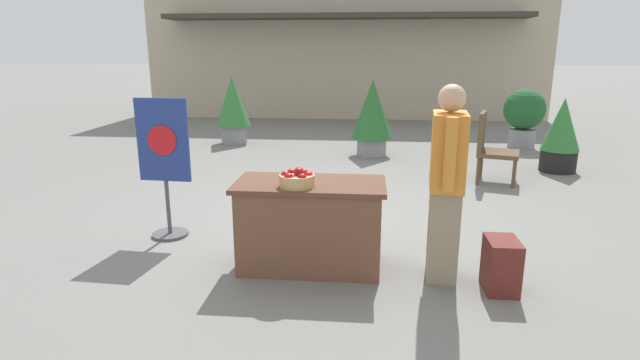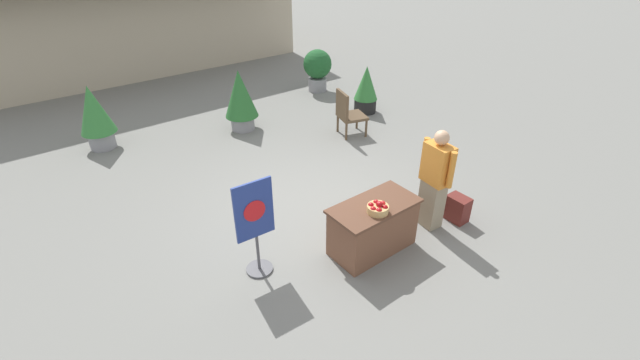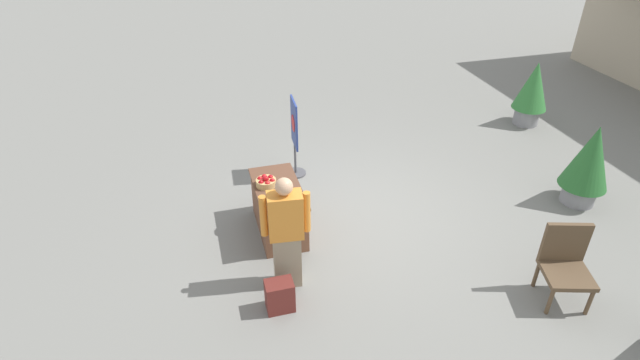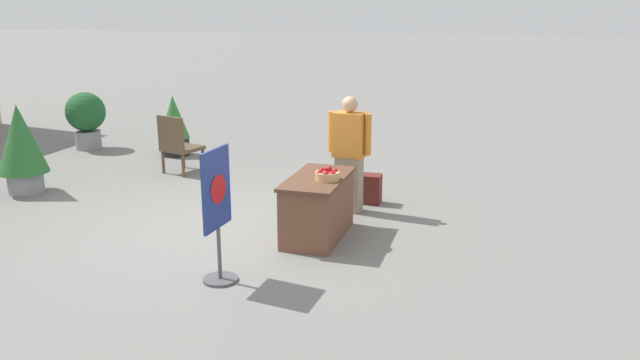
# 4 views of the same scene
# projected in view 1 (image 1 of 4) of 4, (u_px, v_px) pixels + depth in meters

# --- Properties ---
(ground_plane) EXTENTS (120.00, 120.00, 0.00)m
(ground_plane) POSITION_uv_depth(u_px,v_px,m) (313.00, 218.00, 5.63)
(ground_plane) COLOR slate
(storefront_building) EXTENTS (10.74, 5.16, 4.27)m
(storefront_building) POSITION_uv_depth(u_px,v_px,m) (348.00, 39.00, 15.07)
(storefront_building) COLOR #B7A88E
(storefront_building) RESTS_ON ground_plane
(display_table) EXTENTS (1.27, 0.65, 0.76)m
(display_table) POSITION_uv_depth(u_px,v_px,m) (310.00, 225.00, 4.28)
(display_table) COLOR brown
(display_table) RESTS_ON ground_plane
(apple_basket) EXTENTS (0.29, 0.29, 0.16)m
(apple_basket) POSITION_uv_depth(u_px,v_px,m) (297.00, 179.00, 4.04)
(apple_basket) COLOR tan
(apple_basket) RESTS_ON display_table
(person_visitor) EXTENTS (0.30, 0.61, 1.59)m
(person_visitor) POSITION_uv_depth(u_px,v_px,m) (446.00, 184.00, 3.96)
(person_visitor) COLOR gray
(person_visitor) RESTS_ON ground_plane
(backpack) EXTENTS (0.24, 0.34, 0.42)m
(backpack) POSITION_uv_depth(u_px,v_px,m) (501.00, 265.00, 3.89)
(backpack) COLOR maroon
(backpack) RESTS_ON ground_plane
(poster_board) EXTENTS (0.53, 0.36, 1.39)m
(poster_board) POSITION_uv_depth(u_px,v_px,m) (165.00, 164.00, 4.90)
(poster_board) COLOR #4C4C51
(poster_board) RESTS_ON ground_plane
(patio_chair) EXTENTS (0.69, 0.69, 0.99)m
(patio_chair) POSITION_uv_depth(u_px,v_px,m) (491.00, 145.00, 7.04)
(patio_chair) COLOR brown
(patio_chair) RESTS_ON ground_plane
(potted_plant_far_left) EXTENTS (0.73, 0.73, 1.35)m
(potted_plant_far_left) POSITION_uv_depth(u_px,v_px,m) (372.00, 114.00, 8.75)
(potted_plant_far_left) COLOR gray
(potted_plant_far_left) RESTS_ON ground_plane
(potted_plant_near_left) EXTENTS (0.77, 0.77, 1.12)m
(potted_plant_near_left) POSITION_uv_depth(u_px,v_px,m) (524.00, 114.00, 9.47)
(potted_plant_near_left) COLOR gray
(potted_plant_near_left) RESTS_ON ground_plane
(potted_plant_far_right) EXTENTS (0.57, 0.57, 1.14)m
(potted_plant_far_right) POSITION_uv_depth(u_px,v_px,m) (561.00, 134.00, 7.63)
(potted_plant_far_right) COLOR black
(potted_plant_far_right) RESTS_ON ground_plane
(potted_plant_near_right) EXTENTS (0.69, 0.69, 1.33)m
(potted_plant_near_right) POSITION_uv_depth(u_px,v_px,m) (233.00, 107.00, 9.92)
(potted_plant_near_right) COLOR gray
(potted_plant_near_right) RESTS_ON ground_plane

